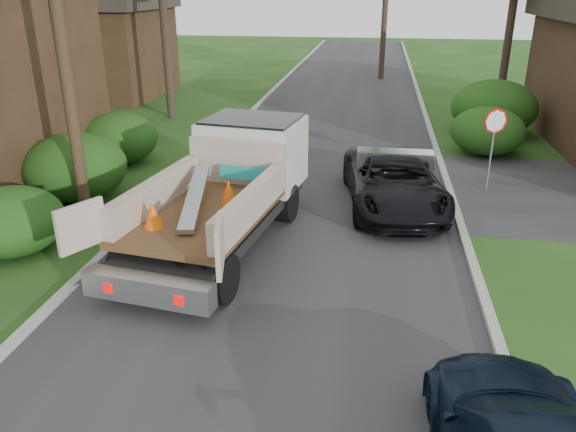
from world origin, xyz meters
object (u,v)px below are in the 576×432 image
(utility_pole, at_px, (56,10))
(house_left_far, at_px, (93,37))
(black_pickup, at_px, (394,181))
(flatbed_truck, at_px, (235,177))
(stop_sign, at_px, (494,132))

(utility_pole, height_order, house_left_far, utility_pole)
(utility_pole, relative_size, black_pickup, 1.90)
(flatbed_truck, bearing_deg, utility_pole, -171.35)
(stop_sign, height_order, black_pickup, stop_sign)
(flatbed_truck, bearing_deg, stop_sign, 39.12)
(utility_pole, xyz_separation_m, house_left_far, (-8.02, 17.02, -2.12))
(utility_pole, distance_m, flatbed_truck, 5.50)
(house_left_far, distance_m, flatbed_truck, 20.88)
(stop_sign, xyz_separation_m, black_pickup, (-2.80, -1.76, -1.05))
(utility_pole, bearing_deg, black_pickup, 15.96)
(house_left_far, height_order, black_pickup, house_left_far)
(house_left_far, relative_size, black_pickup, 1.44)
(house_left_far, bearing_deg, flatbed_truck, -54.73)
(stop_sign, bearing_deg, house_left_far, 145.19)
(stop_sign, height_order, house_left_far, house_left_far)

